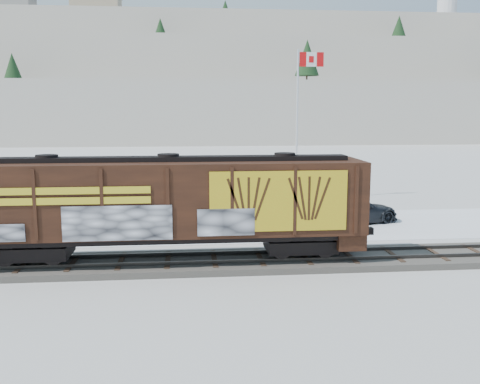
{
  "coord_description": "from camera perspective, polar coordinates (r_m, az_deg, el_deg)",
  "views": [
    {
      "loc": [
        -3.07,
        -22.48,
        6.73
      ],
      "look_at": [
        -0.58,
        3.0,
        2.74
      ],
      "focal_mm": 40.0,
      "sensor_mm": 36.0,
      "label": 1
    }
  ],
  "objects": [
    {
      "name": "hopper_railcar",
      "position": [
        22.82,
        -7.55,
        -1.03
      ],
      "size": [
        16.47,
        3.06,
        4.34
      ],
      "color": "black",
      "rests_on": "rail_track"
    },
    {
      "name": "parking_strip",
      "position": [
        30.88,
        0.26,
        -3.71
      ],
      "size": [
        40.0,
        8.0,
        0.03
      ],
      "primitive_type": "cube",
      "color": "white",
      "rests_on": "ground"
    },
    {
      "name": "hillside",
      "position": [
        162.48,
        -4.6,
        11.52
      ],
      "size": [
        360.0,
        110.0,
        93.0
      ],
      "color": "white",
      "rests_on": "ground"
    },
    {
      "name": "flagpole",
      "position": [
        38.95,
        6.22,
        4.76
      ],
      "size": [
        2.3,
        0.9,
        10.89
      ],
      "color": "silver",
      "rests_on": "ground"
    },
    {
      "name": "ground",
      "position": [
        23.67,
        2.13,
        -7.67
      ],
      "size": [
        500.0,
        500.0,
        0.0
      ],
      "primitive_type": "plane",
      "color": "white",
      "rests_on": "ground"
    },
    {
      "name": "rail_track",
      "position": [
        23.63,
        2.13,
        -7.33
      ],
      "size": [
        50.0,
        3.4,
        0.43
      ],
      "color": "#59544C",
      "rests_on": "ground"
    },
    {
      "name": "car_silver",
      "position": [
        29.29,
        -15.45,
        -3.29
      ],
      "size": [
        4.31,
        2.22,
        1.4
      ],
      "primitive_type": "imported",
      "rotation": [
        0.0,
        0.0,
        1.43
      ],
      "color": "#A1A3A8",
      "rests_on": "parking_strip"
    },
    {
      "name": "car_white",
      "position": [
        30.08,
        -7.46,
        -2.42
      ],
      "size": [
        5.5,
        3.64,
        1.71
      ],
      "primitive_type": "imported",
      "rotation": [
        0.0,
        0.0,
        1.18
      ],
      "color": "silver",
      "rests_on": "parking_strip"
    },
    {
      "name": "car_dark",
      "position": [
        32.4,
        12.1,
        -1.87
      ],
      "size": [
        5.78,
        3.62,
        1.56
      ],
      "primitive_type": "imported",
      "rotation": [
        0.0,
        0.0,
        1.86
      ],
      "color": "#202328",
      "rests_on": "parking_strip"
    }
  ]
}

